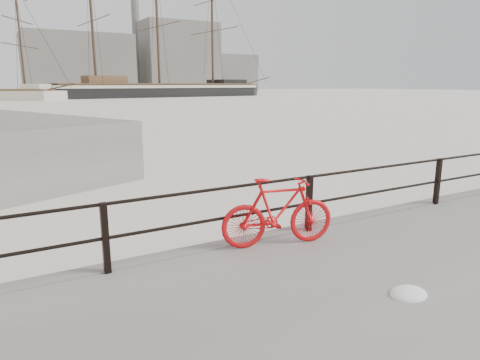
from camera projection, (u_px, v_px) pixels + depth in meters
name	position (u px, v px, depth m)	size (l,w,h in m)	color
ground	(302.00, 246.00, 7.81)	(400.00, 400.00, 0.00)	white
guardrail	(309.00, 203.00, 7.49)	(28.00, 0.10, 1.00)	black
bicycle	(278.00, 212.00, 6.80)	(1.86, 0.28, 1.12)	red
barque_black	(160.00, 97.00, 96.97)	(62.78, 20.54, 35.33)	black
industrial_west	(78.00, 64.00, 134.15)	(32.00, 18.00, 18.00)	gray
industrial_mid	(177.00, 58.00, 154.63)	(26.00, 20.00, 24.00)	gray
industrial_east	(227.00, 73.00, 171.08)	(20.00, 16.00, 14.00)	gray
smokestack	(136.00, 28.00, 150.39)	(2.80, 2.80, 44.00)	gray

